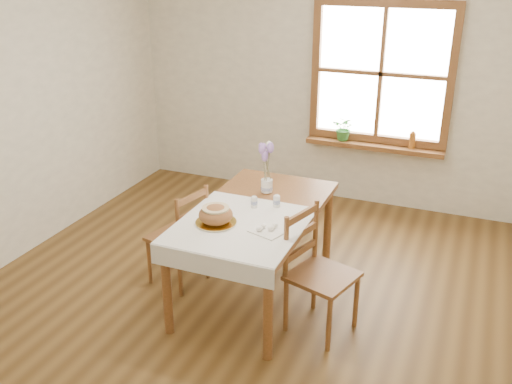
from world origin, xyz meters
TOP-DOWN VIEW (x-y plane):
  - ground at (0.00, 0.00)m, footprint 5.00×5.00m
  - room_walls at (0.00, 0.00)m, footprint 4.60×5.10m
  - window at (0.50, 2.47)m, footprint 1.46×0.08m
  - window_sill at (0.50, 2.40)m, footprint 1.46×0.20m
  - dining_table at (0.00, 0.30)m, footprint 0.90×1.60m
  - table_linen at (0.00, -0.00)m, footprint 0.91×0.99m
  - chair_left at (-0.68, 0.22)m, footprint 0.51×0.49m
  - chair_right at (0.63, 0.03)m, footprint 0.56×0.55m
  - bread_plate at (-0.17, -0.06)m, footprint 0.33×0.33m
  - bread_loaf at (-0.17, -0.06)m, footprint 0.25×0.25m
  - egg_napkin at (0.23, -0.03)m, footprint 0.28×0.25m
  - eggs at (0.23, -0.03)m, footprint 0.21×0.20m
  - salt_shaker at (-0.02, 0.32)m, footprint 0.07×0.07m
  - pepper_shaker at (0.14, 0.39)m, footprint 0.07×0.07m
  - flower_vase at (-0.05, 0.65)m, footprint 0.11×0.11m
  - lavender_bouquet at (-0.05, 0.65)m, footprint 0.17×0.17m
  - potted_plant at (0.17, 2.40)m, footprint 0.28×0.30m
  - amber_bottle at (0.89, 2.40)m, footprint 0.07×0.07m

SIDE VIEW (x-z plane):
  - ground at x=0.00m, z-range 0.00..0.00m
  - chair_left at x=-0.68m, z-range 0.00..0.87m
  - chair_right at x=0.63m, z-range 0.00..0.93m
  - dining_table at x=0.00m, z-range 0.29..1.04m
  - window_sill at x=0.50m, z-range 0.66..0.71m
  - table_linen at x=0.00m, z-range 0.75..0.76m
  - egg_napkin at x=0.23m, z-range 0.76..0.77m
  - bread_plate at x=-0.17m, z-range 0.76..0.78m
  - eggs at x=0.23m, z-range 0.77..0.81m
  - flower_vase at x=-0.05m, z-range 0.75..0.86m
  - amber_bottle at x=0.89m, z-range 0.71..0.90m
  - salt_shaker at x=-0.02m, z-range 0.76..0.86m
  - pepper_shaker at x=0.14m, z-range 0.76..0.86m
  - potted_plant at x=0.17m, z-range 0.72..0.92m
  - bread_loaf at x=-0.17m, z-range 0.78..0.91m
  - lavender_bouquet at x=-0.05m, z-range 0.86..1.18m
  - window at x=0.50m, z-range 0.72..2.18m
  - room_walls at x=0.00m, z-range 0.38..3.03m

